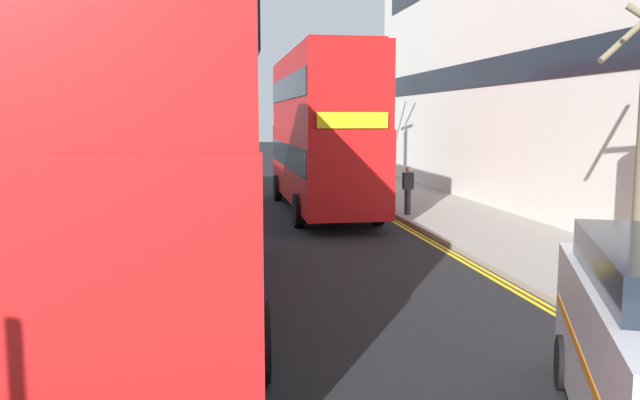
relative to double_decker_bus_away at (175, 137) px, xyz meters
The scene contains 10 objects.
sidewalk_right 10.79m from the double_decker_bus_away, 33.61° to the left, with size 4.00×80.00×0.14m, color gray.
sidewalk_left 7.79m from the double_decker_bus_away, 127.21° to the left, with size 4.00×80.00×0.14m, color gray.
kerb_line_outer 8.12m from the double_decker_bus_away, 29.79° to the left, with size 0.10×56.00×0.01m, color yellow.
kerb_line_inner 7.99m from the double_decker_bus_away, 30.40° to the left, with size 0.10×56.00×0.01m, color yellow.
double_decker_bus_away is the anchor object (origin of this frame).
double_decker_bus_oncoming 12.42m from the double_decker_bus_away, 68.95° to the left, with size 2.82×10.82×5.64m.
pedestrian_far 11.89m from the double_decker_bus_away, 53.09° to the left, with size 0.34×0.22×1.62m.
street_tree_near 28.12m from the double_decker_bus_away, 73.27° to the left, with size 1.28×1.39×5.79m.
street_tree_far 18.71m from the double_decker_bus_away, 65.02° to the left, with size 1.71×1.73×6.24m.
townhouse_terrace_right 20.16m from the double_decker_bus_away, 37.99° to the left, with size 10.08×28.00×13.22m.
Camera 1 is at (-1.49, -1.11, 3.36)m, focal length 36.40 mm.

